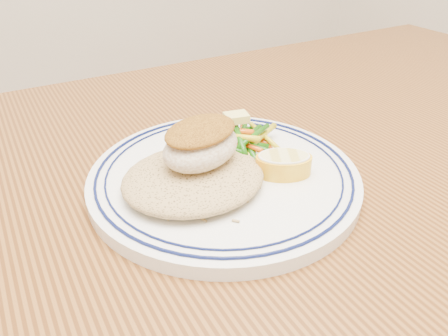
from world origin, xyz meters
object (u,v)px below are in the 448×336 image
at_px(rice_pilaf, 193,175).
at_px(lemon_wedge, 284,163).
at_px(dining_table, 258,264).
at_px(fish_fillet, 201,143).
at_px(vegetable_pile, 239,138).
at_px(plate, 224,176).

bearing_deg(rice_pilaf, lemon_wedge, -14.64).
distance_m(dining_table, rice_pilaf, 0.14).
distance_m(fish_fillet, vegetable_pile, 0.09).
bearing_deg(dining_table, vegetable_pile, 76.48).
relative_size(dining_table, vegetable_pile, 14.43).
xyz_separation_m(dining_table, vegetable_pile, (0.02, 0.08, 0.12)).
bearing_deg(lemon_wedge, plate, 146.98).
xyz_separation_m(plate, lemon_wedge, (0.05, -0.03, 0.02)).
height_order(plate, fish_fillet, fish_fillet).
bearing_deg(fish_fillet, dining_table, -35.18).
bearing_deg(vegetable_pile, dining_table, -103.52).
relative_size(dining_table, rice_pilaf, 10.22).
xyz_separation_m(dining_table, plate, (-0.02, 0.04, 0.11)).
distance_m(dining_table, fish_fillet, 0.17).
relative_size(plate, vegetable_pile, 2.79).
relative_size(rice_pilaf, lemon_wedge, 1.99).
distance_m(plate, rice_pilaf, 0.05).
xyz_separation_m(plate, vegetable_pile, (0.04, 0.04, 0.02)).
xyz_separation_m(rice_pilaf, lemon_wedge, (0.09, -0.02, -0.00)).
bearing_deg(plate, vegetable_pile, 42.17).
height_order(dining_table, fish_fillet, fish_fillet).
bearing_deg(fish_fillet, plate, 5.70).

